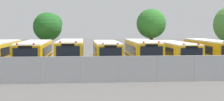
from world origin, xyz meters
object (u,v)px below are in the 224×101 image
(school_bus_3, at_px, (107,53))
(tree_2, at_px, (151,24))
(school_bus_4, at_px, (142,52))
(tree_1, at_px, (49,26))
(school_bus_1, at_px, (35,53))
(school_bus_2, at_px, (70,52))
(school_bus_5, at_px, (174,52))
(school_bus_6, at_px, (210,51))

(school_bus_3, distance_m, tree_2, 10.52)
(school_bus_4, xyz_separation_m, tree_2, (2.57, 8.24, 2.93))
(school_bus_3, bearing_deg, tree_1, -53.50)
(school_bus_1, xyz_separation_m, tree_1, (0.55, 8.88, 2.69))
(school_bus_4, bearing_deg, school_bus_2, -0.83)
(school_bus_1, height_order, tree_2, tree_2)
(school_bus_4, height_order, tree_1, tree_1)
(tree_1, bearing_deg, school_bus_1, -93.52)
(school_bus_5, bearing_deg, tree_2, -84.85)
(school_bus_1, bearing_deg, school_bus_5, 179.59)
(school_bus_6, distance_m, tree_2, 9.89)
(school_bus_1, distance_m, school_bus_2, 3.56)
(tree_2, bearing_deg, school_bus_6, -61.38)
(school_bus_1, height_order, school_bus_2, school_bus_2)
(school_bus_4, xyz_separation_m, school_bus_5, (3.40, 0.17, -0.09))
(school_bus_3, relative_size, school_bus_5, 0.89)
(school_bus_4, distance_m, tree_2, 9.11)
(school_bus_3, bearing_deg, school_bus_6, 178.25)
(school_bus_5, distance_m, tree_1, 16.55)
(school_bus_2, xyz_separation_m, school_bus_4, (7.21, -0.21, -0.01))
(school_bus_1, bearing_deg, school_bus_4, 178.53)
(tree_1, height_order, tree_2, tree_2)
(school_bus_4, bearing_deg, school_bus_3, -2.93)
(school_bus_5, xyz_separation_m, tree_2, (-0.83, 8.06, 3.01))
(school_bus_3, bearing_deg, school_bus_1, -0.51)
(school_bus_4, xyz_separation_m, tree_1, (-10.22, 9.16, 2.64))
(school_bus_4, bearing_deg, tree_2, -106.46)
(school_bus_4, distance_m, school_bus_5, 3.41)
(school_bus_1, distance_m, school_bus_5, 14.17)
(school_bus_2, xyz_separation_m, school_bus_3, (3.63, 0.03, -0.07))
(school_bus_3, distance_m, school_bus_4, 3.59)
(school_bus_6, xyz_separation_m, tree_1, (-17.32, 9.22, 2.63))
(tree_1, bearing_deg, school_bus_4, -41.86)
(school_bus_5, xyz_separation_m, tree_1, (-13.62, 8.99, 2.73))
(school_bus_5, height_order, tree_2, tree_2)
(school_bus_6, height_order, tree_1, tree_1)
(school_bus_2, relative_size, school_bus_4, 0.91)
(school_bus_3, bearing_deg, school_bus_5, 179.33)
(school_bus_1, relative_size, school_bus_3, 1.14)
(school_bus_3, xyz_separation_m, school_bus_5, (6.98, -0.06, -0.03))
(tree_1, bearing_deg, school_bus_6, -28.04)
(school_bus_3, xyz_separation_m, school_bus_4, (3.58, -0.24, 0.06))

